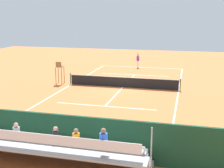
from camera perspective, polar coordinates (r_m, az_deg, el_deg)
The scene contains 11 objects.
ground_plane at distance 27.63m, azimuth 2.06°, elevation -0.62°, with size 60.00×60.00×0.00m, color #C66B38.
court_line_markings at distance 27.67m, azimuth 2.08°, elevation -0.60°, with size 10.10×22.20×0.01m.
tennis_net at distance 27.52m, azimuth 2.07°, elevation 0.40°, with size 10.30×0.10×1.07m.
backdrop_wall at distance 14.58m, azimuth -9.93°, elevation -9.36°, with size 18.00×0.16×2.00m, color #194228.
bleacher_stand at distance 13.49m, azimuth -12.48°, elevation -11.67°, with size 9.06×2.40×2.48m.
umpire_chair at distance 29.27m, azimuth -9.88°, elevation 2.60°, with size 0.67×0.67×2.14m.
courtside_bench at distance 14.58m, azimuth 1.29°, elevation -11.06°, with size 1.80×0.40×0.93m.
equipment_bag at distance 15.05m, azimuth -5.06°, elevation -11.89°, with size 0.90×0.36×0.36m, color #B22D2D.
tennis_player at distance 37.90m, azimuth 4.91°, elevation 4.63°, with size 0.42×0.55×1.93m.
tennis_racket at distance 37.57m, azimuth 3.76°, elevation 3.03°, with size 0.33×0.57×0.03m.
tennis_ball_near at distance 34.99m, azimuth 4.16°, elevation 2.31°, with size 0.07×0.07×0.07m, color #CCDB33.
Camera 1 is at (-5.70, 26.25, 6.50)m, focal length 48.47 mm.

